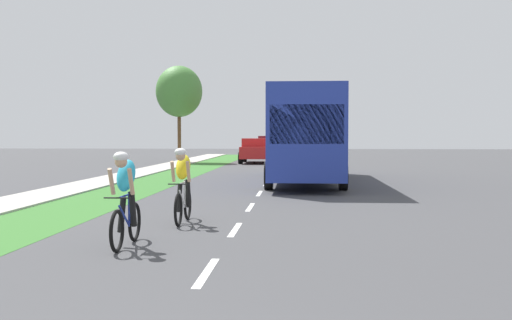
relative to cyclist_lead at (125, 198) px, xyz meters
The scene contains 11 objects.
ground_plane 13.02m from the cyclist_lead, 82.87° to the left, with size 120.00×120.00×0.00m, color #424244.
grass_verge 13.23m from the cyclist_lead, 102.39° to the left, with size 2.32×70.00×0.01m, color #38722D.
sidewalk_concrete 13.81m from the cyclist_lead, 110.76° to the left, with size 1.79×70.00×0.10m, color #B2ADA3.
lane_markings_center 16.99m from the cyclist_lead, 84.55° to the left, with size 0.12×54.07×0.01m.
cyclist_lead is the anchor object (origin of this frame).
cyclist_trailing 2.79m from the cyclist_lead, 81.15° to the left, with size 0.42×1.72×1.58m.
bus_blue 14.91m from the cyclist_lead, 78.00° to the left, with size 2.78×11.60×3.48m.
pickup_red 30.77m from the cyclist_lead, 89.80° to the left, with size 2.22×5.10×1.64m.
suv_maroon 41.45m from the cyclist_lead, 89.43° to the left, with size 2.15×4.70×1.79m.
sedan_white 52.55m from the cyclist_lead, 90.12° to the left, with size 1.98×4.30×1.52m.
street_tree_far 32.33m from the cyclist_lead, 99.50° to the left, with size 3.17×3.17×6.58m.
Camera 1 is at (1.22, -2.75, 1.84)m, focal length 43.02 mm.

